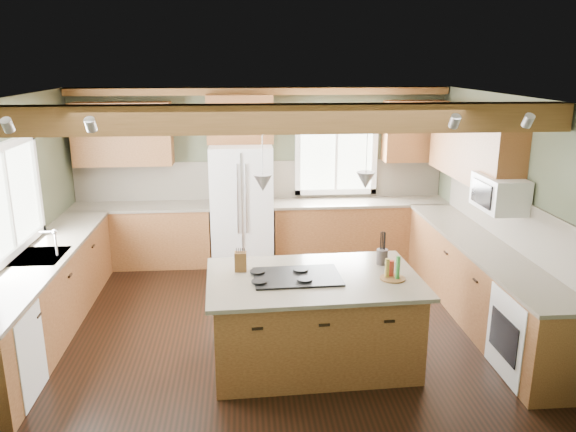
{
  "coord_description": "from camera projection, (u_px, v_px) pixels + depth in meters",
  "views": [
    {
      "loc": [
        -0.27,
        -5.93,
        2.99
      ],
      "look_at": [
        0.24,
        0.3,
        1.24
      ],
      "focal_mm": 35.0,
      "sensor_mm": 36.0,
      "label": 1
    }
  ],
  "objects": [
    {
      "name": "floor",
      "position": [
        270.0,
        326.0,
        6.52
      ],
      "size": [
        5.6,
        5.6,
        0.0
      ],
      "primitive_type": "plane",
      "color": "black",
      "rests_on": "ground"
    },
    {
      "name": "ceiling",
      "position": [
        268.0,
        98.0,
        5.82
      ],
      "size": [
        5.6,
        5.6,
        0.0
      ],
      "primitive_type": "plane",
      "rotation": [
        3.14,
        0.0,
        0.0
      ],
      "color": "silver",
      "rests_on": "wall_back"
    },
    {
      "name": "wall_back",
      "position": [
        261.0,
        174.0,
        8.57
      ],
      "size": [
        5.6,
        0.0,
        5.6
      ],
      "primitive_type": "plane",
      "rotation": [
        1.57,
        0.0,
        0.0
      ],
      "color": "#414A34",
      "rests_on": "ground"
    },
    {
      "name": "wall_left",
      "position": [
        5.0,
        224.0,
        5.95
      ],
      "size": [
        0.0,
        5.0,
        5.0
      ],
      "primitive_type": "plane",
      "rotation": [
        1.57,
        0.0,
        1.57
      ],
      "color": "#414A34",
      "rests_on": "ground"
    },
    {
      "name": "wall_right",
      "position": [
        514.0,
        213.0,
        6.39
      ],
      "size": [
        0.0,
        5.0,
        5.0
      ],
      "primitive_type": "plane",
      "rotation": [
        1.57,
        0.0,
        -1.57
      ],
      "color": "#414A34",
      "rests_on": "ground"
    },
    {
      "name": "ceiling_beam",
      "position": [
        272.0,
        119.0,
        5.08
      ],
      "size": [
        5.55,
        0.26,
        0.26
      ],
      "primitive_type": "cube",
      "color": "brown",
      "rests_on": "ceiling"
    },
    {
      "name": "soffit_trim",
      "position": [
        260.0,
        91.0,
        8.14
      ],
      "size": [
        5.55,
        0.2,
        0.1
      ],
      "primitive_type": "cube",
      "color": "brown",
      "rests_on": "ceiling"
    },
    {
      "name": "backsplash_back",
      "position": [
        261.0,
        180.0,
        8.58
      ],
      "size": [
        5.58,
        0.03,
        0.58
      ],
      "primitive_type": "cube",
      "color": "brown",
      "rests_on": "wall_back"
    },
    {
      "name": "backsplash_right",
      "position": [
        510.0,
        220.0,
        6.46
      ],
      "size": [
        0.03,
        3.7,
        0.58
      ],
      "primitive_type": "cube",
      "color": "brown",
      "rests_on": "wall_right"
    },
    {
      "name": "base_cab_back_left",
      "position": [
        143.0,
        236.0,
        8.37
      ],
      "size": [
        2.02,
        0.6,
        0.88
      ],
      "primitive_type": "cube",
      "color": "brown",
      "rests_on": "floor"
    },
    {
      "name": "counter_back_left",
      "position": [
        140.0,
        206.0,
        8.25
      ],
      "size": [
        2.06,
        0.64,
        0.04
      ],
      "primitive_type": "cube",
      "color": "#433C31",
      "rests_on": "base_cab_back_left"
    },
    {
      "name": "base_cab_back_right",
      "position": [
        359.0,
        231.0,
        8.63
      ],
      "size": [
        2.62,
        0.6,
        0.88
      ],
      "primitive_type": "cube",
      "color": "brown",
      "rests_on": "floor"
    },
    {
      "name": "counter_back_right",
      "position": [
        360.0,
        202.0,
        8.5
      ],
      "size": [
        2.66,
        0.64,
        0.04
      ],
      "primitive_type": "cube",
      "color": "#433C31",
      "rests_on": "base_cab_back_right"
    },
    {
      "name": "base_cab_left",
      "position": [
        46.0,
        296.0,
        6.25
      ],
      "size": [
        0.6,
        3.7,
        0.88
      ],
      "primitive_type": "cube",
      "color": "brown",
      "rests_on": "floor"
    },
    {
      "name": "counter_left",
      "position": [
        41.0,
        258.0,
        6.13
      ],
      "size": [
        0.64,
        3.74,
        0.04
      ],
      "primitive_type": "cube",
      "color": "#433C31",
      "rests_on": "base_cab_left"
    },
    {
      "name": "base_cab_right",
      "position": [
        480.0,
        282.0,
        6.64
      ],
      "size": [
        0.6,
        3.7,
        0.88
      ],
      "primitive_type": "cube",
      "color": "brown",
      "rests_on": "floor"
    },
    {
      "name": "counter_right",
      "position": [
        484.0,
        246.0,
        6.52
      ],
      "size": [
        0.64,
        3.74,
        0.04
      ],
      "primitive_type": "cube",
      "color": "#433C31",
      "rests_on": "base_cab_right"
    },
    {
      "name": "upper_cab_back_left",
      "position": [
        123.0,
        134.0,
        8.07
      ],
      "size": [
        1.4,
        0.35,
        0.9
      ],
      "primitive_type": "cube",
      "color": "brown",
      "rests_on": "wall_back"
    },
    {
      "name": "upper_cab_over_fridge",
      "position": [
        240.0,
        119.0,
        8.15
      ],
      "size": [
        0.96,
        0.35,
        0.7
      ],
      "primitive_type": "cube",
      "color": "brown",
      "rests_on": "wall_back"
    },
    {
      "name": "upper_cab_right",
      "position": [
        473.0,
        145.0,
        7.06
      ],
      "size": [
        0.35,
        2.2,
        0.9
      ],
      "primitive_type": "cube",
      "color": "brown",
      "rests_on": "wall_right"
    },
    {
      "name": "upper_cab_back_corner",
      "position": [
        414.0,
        131.0,
        8.4
      ],
      "size": [
        0.9,
        0.35,
        0.9
      ],
      "primitive_type": "cube",
      "color": "brown",
      "rests_on": "wall_back"
    },
    {
      "name": "window_left",
      "position": [
        6.0,
        200.0,
        5.93
      ],
      "size": [
        0.04,
        1.6,
        1.05
      ],
      "primitive_type": "cube",
      "color": "white",
      "rests_on": "wall_left"
    },
    {
      "name": "window_back",
      "position": [
        336.0,
        157.0,
        8.57
      ],
      "size": [
        1.1,
        0.04,
        1.0
      ],
      "primitive_type": "cube",
      "color": "white",
      "rests_on": "wall_back"
    },
    {
      "name": "sink",
      "position": [
        41.0,
        257.0,
        6.13
      ],
      "size": [
        0.5,
        0.65,
        0.03
      ],
      "primitive_type": "cube",
      "color": "#262628",
      "rests_on": "counter_left"
    },
    {
      "name": "faucet",
      "position": [
        56.0,
        244.0,
        6.1
      ],
      "size": [
        0.02,
        0.02,
        0.28
      ],
      "primitive_type": "cylinder",
      "color": "#B2B2B7",
      "rests_on": "sink"
    },
    {
      "name": "oven",
      "position": [
        534.0,
        335.0,
        5.4
      ],
      "size": [
        0.6,
        0.72,
        0.84
      ],
      "primitive_type": "cube",
      "color": "white",
      "rests_on": "floor"
    },
    {
      "name": "microwave",
      "position": [
        500.0,
        193.0,
        6.25
      ],
      "size": [
        0.4,
        0.7,
        0.38
      ],
      "primitive_type": "cube",
      "color": "white",
      "rests_on": "wall_right"
    },
    {
      "name": "pendant_left",
      "position": [
        263.0,
        183.0,
        5.22
      ],
      "size": [
        0.18,
        0.18,
        0.16
      ],
      "primitive_type": "cone",
      "rotation": [
        3.14,
        0.0,
        0.0
      ],
      "color": "#B2B2B7",
      "rests_on": "ceiling"
    },
    {
      "name": "pendant_right",
      "position": [
        366.0,
        180.0,
        5.33
      ],
      "size": [
        0.18,
        0.18,
        0.16
      ],
      "primitive_type": "cone",
      "rotation": [
        3.14,
        0.0,
        0.0
      ],
      "color": "#B2B2B7",
      "rests_on": "ceiling"
    },
    {
      "name": "refrigerator",
      "position": [
        242.0,
        206.0,
        8.29
      ],
      "size": [
        0.9,
        0.74,
        1.8
      ],
      "primitive_type": "cube",
      "color": "white",
      "rests_on": "floor"
    },
    {
      "name": "island",
      "position": [
        313.0,
        321.0,
        5.66
      ],
      "size": [
        2.01,
        1.28,
        0.88
      ],
      "primitive_type": "cube",
      "rotation": [
        0.0,
        0.0,
        0.04
      ],
      "color": "brown",
      "rests_on": "floor"
    },
    {
      "name": "island_top",
      "position": [
        313.0,
        279.0,
        5.54
      ],
      "size": [
        2.14,
        1.41,
        0.04
      ],
      "primitive_type": "cube",
      "rotation": [
        0.0,
        0.0,
        0.04
      ],
      "color": "#433C31",
      "rests_on": "island"
    },
    {
      "name": "cooktop",
      "position": [
        297.0,
        277.0,
        5.51
      ],
      "size": [
        0.87,
        0.6,
        0.02
      ],
      "primitive_type": "cube",
      "rotation": [
        0.0,
        0.0,
        0.04
      ],
      "color": "black",
      "rests_on": "island_top"
    },
    {
      "name": "knife_block",
      "position": [
        241.0,
        262.0,
        5.66
      ],
      "size": [
        0.12,
        0.09,
        0.2
      ],
      "primitive_type": "cube",
      "rotation": [
        0.0,
        0.0,
        -0.03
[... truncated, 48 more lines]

